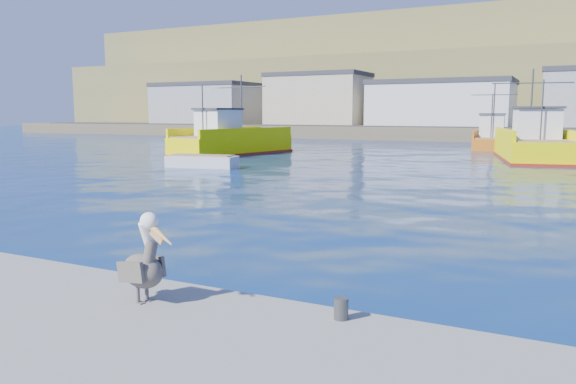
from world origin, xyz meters
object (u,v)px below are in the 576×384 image
Objects in this scene: trawler_yellow_b at (532,145)px; skiff_left at (202,162)px; trawler_yellow_a at (230,141)px; boat_orange at (492,138)px; pelican at (144,264)px.

trawler_yellow_b reaches higher than skiff_left.
boat_orange is (18.22, 16.79, -0.03)m from trawler_yellow_a.
trawler_yellow_a is at bearing -168.00° from trawler_yellow_b.
trawler_yellow_a is 37.81m from pelican.
trawler_yellow_b is 8.89× the size of pelican.
pelican is at bearing -56.58° from skiff_left.
trawler_yellow_a reaches higher than skiff_left.
trawler_yellow_a is 8.57× the size of pelican.
boat_orange is (-4.14, 12.03, -0.05)m from trawler_yellow_b.
pelican reaches higher than skiff_left.
trawler_yellow_a is at bearing 120.46° from pelican.
trawler_yellow_a is at bearing 113.53° from skiff_left.
boat_orange is at bearing 63.33° from skiff_left.
boat_orange is 1.81× the size of skiff_left.
skiff_left is (-17.82, -15.19, -0.76)m from trawler_yellow_b.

